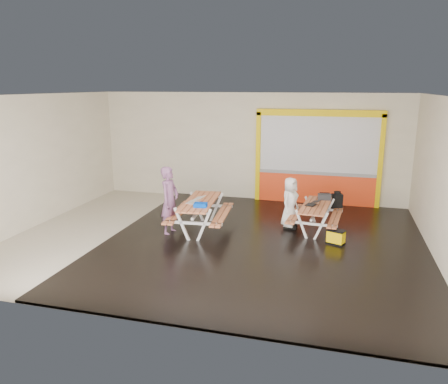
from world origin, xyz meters
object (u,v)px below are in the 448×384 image
(toolbox, at_px, (324,197))
(picnic_table_left, at_px, (200,208))
(picnic_table_right, at_px, (316,211))
(blue_pouch, at_px, (201,205))
(backpack, at_px, (337,200))
(laptop_left, at_px, (196,201))
(laptop_right, at_px, (313,203))
(person_left, at_px, (170,201))
(fluke_bag, at_px, (336,237))
(dark_case, at_px, (290,226))
(person_right, at_px, (290,202))

(toolbox, bearing_deg, picnic_table_left, -156.59)
(picnic_table_left, xyz_separation_m, picnic_table_right, (2.89, 0.76, -0.08))
(blue_pouch, distance_m, backpack, 3.88)
(laptop_left, bearing_deg, laptop_right, 17.50)
(person_left, relative_size, fluke_bag, 3.73)
(dark_case, xyz_separation_m, fluke_bag, (1.18, -0.89, 0.11))
(person_right, xyz_separation_m, laptop_left, (-2.27, -0.97, 0.13))
(person_left, xyz_separation_m, fluke_bag, (4.12, 0.25, -0.66))
(person_right, distance_m, laptop_right, 0.59)
(backpack, relative_size, fluke_bag, 1.02)
(backpack, xyz_separation_m, fluke_bag, (0.03, -1.76, -0.45))
(backpack, height_order, dark_case, backpack)
(laptop_left, xyz_separation_m, laptop_right, (2.85, 0.90, -0.11))
(laptop_right, height_order, blue_pouch, blue_pouch)
(picnic_table_left, bearing_deg, picnic_table_right, 14.81)
(picnic_table_right, distance_m, toolbox, 0.65)
(picnic_table_left, height_order, dark_case, picnic_table_left)
(person_right, distance_m, toolbox, 1.03)
(person_left, height_order, fluke_bag, person_left)
(picnic_table_right, height_order, toolbox, toolbox)
(laptop_left, distance_m, toolbox, 3.48)
(backpack, bearing_deg, picnic_table_right, -120.68)
(person_left, bearing_deg, picnic_table_left, -55.45)
(blue_pouch, bearing_deg, backpack, 34.13)
(laptop_left, height_order, laptop_right, laptop_left)
(laptop_left, relative_size, fluke_bag, 0.93)
(picnic_table_left, xyz_separation_m, person_right, (2.22, 0.75, 0.12))
(toolbox, bearing_deg, dark_case, -145.31)
(picnic_table_left, distance_m, laptop_left, 0.34)
(picnic_table_left, height_order, laptop_right, laptop_right)
(person_left, relative_size, blue_pouch, 5.55)
(person_left, relative_size, dark_case, 5.39)
(person_right, bearing_deg, picnic_table_left, 129.34)
(picnic_table_right, height_order, dark_case, picnic_table_right)
(laptop_right, relative_size, backpack, 0.89)
(laptop_left, bearing_deg, person_left, -166.41)
(person_right, height_order, backpack, person_right)
(person_right, bearing_deg, fluke_bag, -105.49)
(toolbox, height_order, fluke_bag, toolbox)
(laptop_left, xyz_separation_m, fluke_bag, (3.48, 0.09, -0.68))
(toolbox, bearing_deg, laptop_left, -153.59)
(laptop_left, bearing_deg, blue_pouch, -53.67)
(laptop_right, distance_m, blue_pouch, 2.89)
(person_left, relative_size, laptop_left, 4.02)
(picnic_table_left, relative_size, blue_pouch, 7.04)
(blue_pouch, xyz_separation_m, toolbox, (2.88, 1.87, -0.07))
(picnic_table_right, height_order, backpack, backpack)
(person_left, height_order, toolbox, person_left)
(picnic_table_right, xyz_separation_m, laptop_left, (-2.93, -0.98, 0.33))
(laptop_right, height_order, fluke_bag, laptop_right)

